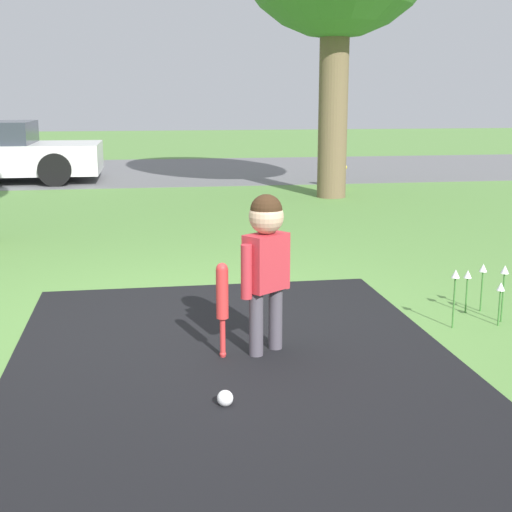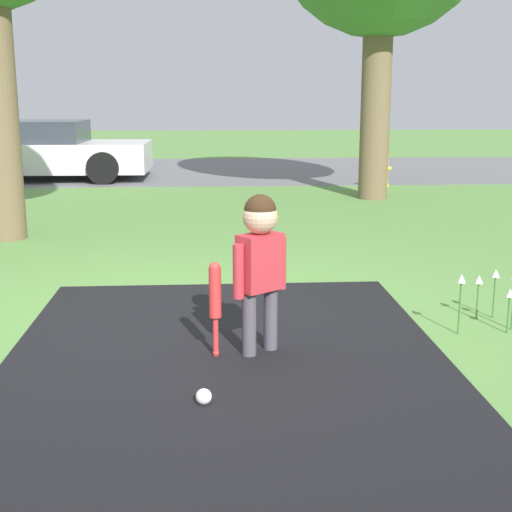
# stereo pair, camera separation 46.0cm
# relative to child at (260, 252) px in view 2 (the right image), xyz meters

# --- Properties ---
(ground_plane) EXTENTS (60.00, 60.00, 0.00)m
(ground_plane) POSITION_rel_child_xyz_m (-0.48, 0.73, -0.67)
(ground_plane) COLOR #5B8C42
(driveway_strip) EXTENTS (2.81, 7.00, 0.01)m
(driveway_strip) POSITION_rel_child_xyz_m (-0.22, -1.77, -0.67)
(driveway_strip) COLOR black
(driveway_strip) RESTS_ON ground
(street_strip) EXTENTS (40.00, 6.00, 0.01)m
(street_strip) POSITION_rel_child_xyz_m (-0.48, 11.70, -0.67)
(street_strip) COLOR slate
(street_strip) RESTS_ON ground
(child) EXTENTS (0.35, 0.29, 1.04)m
(child) POSITION_rel_child_xyz_m (0.00, 0.00, 0.00)
(child) COLOR #4C4751
(child) RESTS_ON ground
(baseball_bat) EXTENTS (0.08, 0.08, 0.62)m
(baseball_bat) POSITION_rel_child_xyz_m (-0.29, -0.05, -0.27)
(baseball_bat) COLOR red
(baseball_bat) RESTS_ON ground
(sports_ball) EXTENTS (0.09, 0.09, 0.09)m
(sports_ball) POSITION_rel_child_xyz_m (-0.36, -0.78, -0.63)
(sports_ball) COLOR white
(sports_ball) RESTS_ON ground
(fire_hydrant) EXTENTS (0.25, 0.23, 0.71)m
(fire_hydrant) POSITION_rel_child_xyz_m (2.77, 8.13, -0.33)
(fire_hydrant) COLOR yellow
(fire_hydrant) RESTS_ON ground
(parked_car) EXTENTS (4.10, 2.08, 1.16)m
(parked_car) POSITION_rel_child_xyz_m (-3.62, 10.15, -0.12)
(parked_car) COLOR silver
(parked_car) RESTS_ON ground
(flower_bed) EXTENTS (0.47, 0.41, 0.43)m
(flower_bed) POSITION_rel_child_xyz_m (1.69, 0.42, -0.35)
(flower_bed) COLOR #38702D
(flower_bed) RESTS_ON ground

